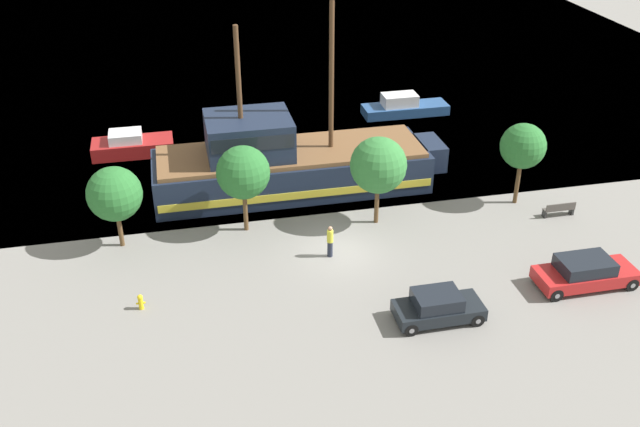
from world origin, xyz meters
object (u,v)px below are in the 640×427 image
Objects in this scene: pirate_ship at (286,163)px; fire_hydrant at (141,301)px; parked_car_curb_mid at (585,272)px; pedestrian_walking_near at (330,241)px; moored_boat_outer at (132,145)px; bench_promenade_east at (559,209)px; parked_car_curb_front at (438,307)px; moored_boat_dockside at (404,107)px.

pirate_ship reaches higher than fire_hydrant.
parked_car_curb_mid is 2.76× the size of pedestrian_walking_near.
parked_car_curb_mid is at bearing -46.93° from pirate_ship.
moored_boat_outer is 2.94× the size of bench_promenade_east.
parked_car_curb_front is 5.11× the size of fire_hydrant.
pirate_ship is 3.62× the size of parked_car_curb_mid.
parked_car_curb_front is (-6.31, -23.90, 0.11)m from moored_boat_dockside.
bench_promenade_east is (2.19, 6.35, -0.29)m from parked_car_curb_mid.
fire_hydrant is at bearing 172.70° from parked_car_curb_mid.
parked_car_curb_mid is at bearing -43.44° from moored_boat_outer.
parked_car_curb_mid is (12.07, -12.91, -0.97)m from pirate_ship.
moored_boat_dockside is 1.62× the size of parked_car_curb_front.
pedestrian_walking_near is (-3.47, 6.10, 0.19)m from parked_car_curb_front.
moored_boat_dockside is at bearing 93.62° from parked_car_curb_mid.
moored_boat_outer reaches higher than bench_promenade_east.
parked_car_curb_front is 7.02m from pedestrian_walking_near.
pirate_ship is 14.60m from parked_car_curb_front.
bench_promenade_east is (23.33, -13.67, -0.17)m from moored_boat_outer.
pedestrian_walking_near is (-13.41, -1.26, 0.44)m from bench_promenade_east.
pirate_ship is 22.69× the size of fire_hydrant.
moored_boat_dockside reaches higher than parked_car_curb_mid.
pirate_ship is 7.91m from pedestrian_walking_near.
moored_boat_outer reaches higher than fire_hydrant.
fire_hydrant is 0.43× the size of bench_promenade_east.
parked_car_curb_mid is 6.72m from bench_promenade_east.
moored_boat_dockside is 3.66× the size of pedestrian_walking_near.
pirate_ship is 15.74m from bench_promenade_east.
moored_boat_outer is 27.04m from bench_promenade_east.
bench_promenade_east is (9.94, 7.35, -0.25)m from parked_car_curb_front.
fire_hydrant is at bearing -165.35° from pedestrian_walking_near.
moored_boat_outer is 1.09× the size of parked_car_curb_mid.
parked_car_curb_front is 12.37m from bench_promenade_east.
parked_car_curb_front is (13.38, -21.02, 0.08)m from moored_boat_outer.
fire_hydrant is 0.44× the size of pedestrian_walking_near.
bench_promenade_east is at bearing 70.99° from parked_car_curb_mid.
moored_boat_outer reaches higher than parked_car_curb_mid.
fire_hydrant is at bearing -88.24° from moored_boat_outer.
pedestrian_walking_near reaches higher than moored_boat_dockside.
pedestrian_walking_near is at bearing 155.60° from parked_car_curb_mid.
moored_boat_outer is 6.83× the size of fire_hydrant.
bench_promenade_east is at bearing 9.25° from fire_hydrant.
pirate_ship is 17.70m from parked_car_curb_mid.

